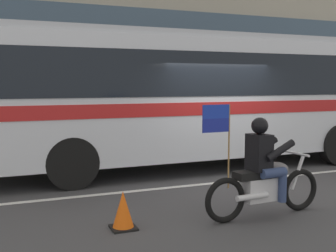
{
  "coord_description": "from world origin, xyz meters",
  "views": [
    {
      "loc": [
        -4.46,
        -8.21,
        2.08
      ],
      "look_at": [
        -1.33,
        -0.42,
        1.22
      ],
      "focal_mm": 44.83,
      "sensor_mm": 36.0,
      "label": 1
    }
  ],
  "objects_px": {
    "transit_bus": "(207,91)",
    "fire_hydrant": "(117,136)",
    "motorcycle_with_rider": "(264,175)",
    "traffic_cone": "(123,211)"
  },
  "relations": [
    {
      "from": "motorcycle_with_rider",
      "to": "fire_hydrant",
      "type": "xyz_separation_m",
      "value": [
        -0.55,
        6.65,
        -0.15
      ]
    },
    {
      "from": "transit_bus",
      "to": "fire_hydrant",
      "type": "height_order",
      "value": "transit_bus"
    },
    {
      "from": "fire_hydrant",
      "to": "traffic_cone",
      "type": "xyz_separation_m",
      "value": [
        -1.63,
        -6.37,
        -0.26
      ]
    },
    {
      "from": "fire_hydrant",
      "to": "traffic_cone",
      "type": "relative_size",
      "value": 1.36
    },
    {
      "from": "transit_bus",
      "to": "motorcycle_with_rider",
      "type": "height_order",
      "value": "transit_bus"
    },
    {
      "from": "transit_bus",
      "to": "traffic_cone",
      "type": "height_order",
      "value": "transit_bus"
    },
    {
      "from": "motorcycle_with_rider",
      "to": "traffic_cone",
      "type": "relative_size",
      "value": 3.99
    },
    {
      "from": "transit_bus",
      "to": "motorcycle_with_rider",
      "type": "bearing_deg",
      "value": -104.81
    },
    {
      "from": "transit_bus",
      "to": "motorcycle_with_rider",
      "type": "distance_m",
      "value": 4.33
    },
    {
      "from": "motorcycle_with_rider",
      "to": "fire_hydrant",
      "type": "bearing_deg",
      "value": 94.76
    }
  ]
}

